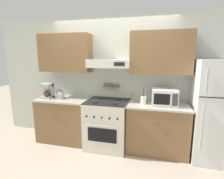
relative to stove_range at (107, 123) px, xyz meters
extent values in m
plane|color=#B2A38E|center=(0.00, -0.27, -0.47)|extent=(16.00, 16.00, 0.00)
cube|color=silver|center=(0.00, 0.40, 0.80)|extent=(5.20, 0.08, 2.55)
cube|color=brown|center=(-0.94, 0.19, 1.36)|extent=(1.07, 0.33, 0.75)
sphere|color=brown|center=(-0.94, 0.01, 1.08)|extent=(0.02, 0.02, 0.02)
cube|color=brown|center=(0.95, 0.19, 1.36)|extent=(1.08, 0.33, 0.75)
sphere|color=brown|center=(0.95, 0.01, 1.08)|extent=(0.02, 0.02, 0.02)
cube|color=silver|center=(0.00, 0.17, 1.16)|extent=(0.83, 0.37, 0.16)
cube|color=black|center=(0.23, -0.02, 1.16)|extent=(0.20, 0.01, 0.07)
cube|color=brown|center=(0.00, 0.32, 0.69)|extent=(0.34, 0.07, 0.02)
cylinder|color=olive|center=(-0.14, 0.32, 0.73)|extent=(0.03, 0.03, 0.06)
cylinder|color=olive|center=(-0.07, 0.32, 0.73)|extent=(0.03, 0.03, 0.06)
cylinder|color=olive|center=(0.00, 0.32, 0.73)|extent=(0.03, 0.03, 0.06)
cylinder|color=olive|center=(0.07, 0.32, 0.73)|extent=(0.03, 0.03, 0.06)
cylinder|color=olive|center=(0.14, 0.32, 0.73)|extent=(0.03, 0.03, 0.06)
cube|color=brown|center=(-0.94, 0.05, -0.03)|extent=(1.07, 0.61, 0.88)
cube|color=#B7B2A3|center=(-0.94, 0.05, 0.42)|extent=(1.09, 0.63, 0.03)
cylinder|color=brown|center=(-0.94, -0.26, 0.18)|extent=(0.10, 0.01, 0.01)
cube|color=brown|center=(0.95, 0.05, -0.03)|extent=(1.08, 0.61, 0.88)
cube|color=#B7B2A3|center=(0.95, 0.05, 0.42)|extent=(1.10, 0.63, 0.03)
cylinder|color=brown|center=(0.95, -0.26, 0.18)|extent=(0.10, 0.01, 0.01)
cube|color=beige|center=(0.00, 0.00, -0.01)|extent=(0.78, 0.70, 0.92)
cube|color=black|center=(0.00, -0.35, -0.08)|extent=(0.53, 0.01, 0.26)
cylinder|color=#ADAFB5|center=(0.00, -0.38, 0.10)|extent=(0.55, 0.02, 0.02)
cube|color=black|center=(0.00, 0.00, 0.46)|extent=(0.78, 0.70, 0.01)
cylinder|color=#232326|center=(-0.19, -0.17, 0.47)|extent=(0.11, 0.11, 0.02)
cylinder|color=#232326|center=(0.19, -0.17, 0.47)|extent=(0.11, 0.11, 0.02)
cylinder|color=#232326|center=(-0.19, 0.17, 0.47)|extent=(0.11, 0.11, 0.02)
cylinder|color=#232326|center=(0.19, 0.17, 0.47)|extent=(0.11, 0.11, 0.02)
cylinder|color=black|center=(-0.28, -0.36, 0.25)|extent=(0.03, 0.02, 0.03)
cylinder|color=black|center=(-0.14, -0.36, 0.25)|extent=(0.03, 0.02, 0.03)
cylinder|color=black|center=(0.00, -0.36, 0.25)|extent=(0.03, 0.02, 0.03)
cylinder|color=black|center=(0.14, -0.36, 0.25)|extent=(0.03, 0.02, 0.03)
cylinder|color=black|center=(0.28, -0.36, 0.25)|extent=(0.03, 0.02, 0.03)
cube|color=beige|center=(0.00, 0.33, 0.52)|extent=(0.78, 0.04, 0.11)
cube|color=white|center=(1.87, 0.01, 0.39)|extent=(0.69, 0.67, 1.72)
cylinder|color=#ADAFB5|center=(1.60, -0.34, 0.94)|extent=(0.02, 0.02, 0.38)
cylinder|color=#ADAFB5|center=(1.60, -0.34, 0.22)|extent=(0.02, 0.02, 0.72)
cylinder|color=#B7B7BC|center=(-1.03, 0.03, 0.49)|extent=(0.17, 0.17, 0.10)
ellipsoid|color=#B7B7BC|center=(-1.03, 0.03, 0.54)|extent=(0.16, 0.16, 0.06)
sphere|color=black|center=(-1.03, 0.03, 0.58)|extent=(0.02, 0.02, 0.02)
cylinder|color=#B7B7BC|center=(-0.94, 0.03, 0.50)|extent=(0.11, 0.04, 0.09)
torus|color=black|center=(-1.03, 0.03, 0.55)|extent=(0.15, 0.01, 0.15)
cube|color=#ADAFB5|center=(-1.33, 0.03, 0.45)|extent=(0.22, 0.23, 0.03)
cube|color=#ADAFB5|center=(-1.33, 0.11, 0.59)|extent=(0.22, 0.08, 0.30)
cube|color=#ADAFB5|center=(-1.33, 0.02, 0.70)|extent=(0.22, 0.19, 0.07)
ellipsoid|color=#4C3323|center=(-1.33, 0.01, 0.53)|extent=(0.14, 0.14, 0.12)
cube|color=white|center=(1.05, 0.05, 0.58)|extent=(0.44, 0.34, 0.29)
cube|color=black|center=(1.00, -0.12, 0.58)|extent=(0.27, 0.01, 0.19)
cube|color=#38383D|center=(1.21, -0.12, 0.58)|extent=(0.09, 0.01, 0.21)
cylinder|color=silver|center=(0.68, 0.03, 0.51)|extent=(0.10, 0.10, 0.15)
cylinder|color=olive|center=(0.66, 0.03, 0.66)|extent=(0.01, 0.05, 0.16)
cylinder|color=#28282B|center=(0.69, 0.04, 0.66)|extent=(0.01, 0.04, 0.16)
cylinder|color=#B2B2B7|center=(0.70, 0.04, 0.66)|extent=(0.01, 0.03, 0.16)
camera|label=1|loc=(0.88, -3.12, 1.31)|focal=28.00mm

